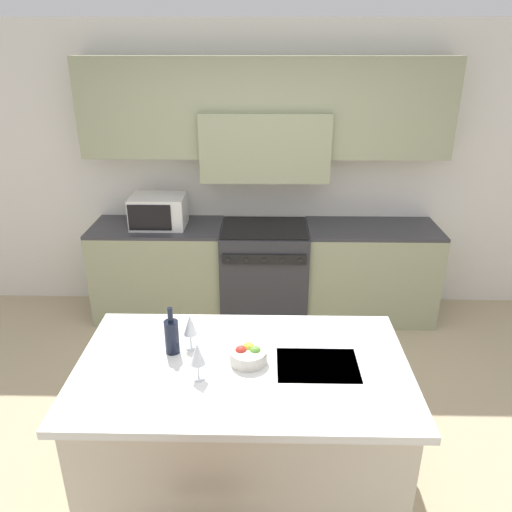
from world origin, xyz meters
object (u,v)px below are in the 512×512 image
Objects in this scene: range_stove at (264,272)px; wine_glass_near at (198,355)px; wine_bottle at (172,336)px; microwave at (159,211)px; wine_glass_far at (190,326)px; fruit_bowl at (248,355)px.

wine_glass_near reaches higher than range_stove.
wine_glass_near is at bearing -53.25° from wine_bottle.
range_stove is 2.33m from wine_glass_near.
microwave is 2.05m from wine_glass_far.
wine_glass_near is 1.04× the size of fruit_bowl.
microwave reaches higher than wine_bottle.
microwave is at bearing 103.20° from wine_bottle.
microwave is 2.41× the size of fruit_bowl.
wine_bottle is at bearing -104.30° from range_stove.
fruit_bowl is at bearing 31.12° from wine_glass_near.
range_stove is 2.07m from wine_glass_far.
wine_glass_far is (0.57, -1.97, -0.02)m from microwave.
wine_glass_far is (0.10, 0.05, 0.04)m from wine_bottle.
wine_glass_far reaches higher than fruit_bowl.
wine_bottle reaches higher than range_stove.
wine_bottle is 0.44m from fruit_bowl.
wine_bottle reaches higher than wine_glass_near.
range_stove is at bearing 87.79° from fruit_bowl.
wine_glass_far is 1.04× the size of fruit_bowl.
microwave is 2.07m from wine_bottle.
wine_bottle is (0.47, -2.01, -0.06)m from microwave.
microwave is 2.32× the size of wine_glass_near.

